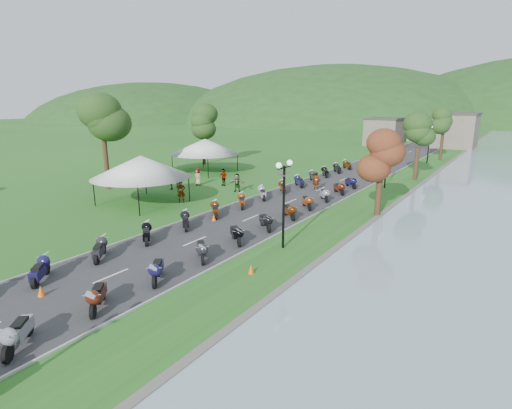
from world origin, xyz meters
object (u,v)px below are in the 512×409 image
Objects in this scene: pedestrian_b at (179,188)px; pedestrian_a at (182,203)px; vendor_tent_main at (142,180)px; pedestrian_c at (171,189)px.

pedestrian_a is at bearing 122.00° from pedestrian_b.
vendor_tent_main reaches higher than pedestrian_a.
vendor_tent_main is 6.74m from pedestrian_b.
pedestrian_b is at bearing 145.27° from pedestrian_c.
pedestrian_b is at bearing 93.55° from pedestrian_a.
vendor_tent_main is at bearing -5.68° from pedestrian_c.
pedestrian_c is (-4.52, 3.23, 0.00)m from pedestrian_a.
vendor_tent_main is 5.97m from pedestrian_c.
vendor_tent_main is at bearing 92.99° from pedestrian_b.
vendor_tent_main is 3.41× the size of pedestrian_c.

